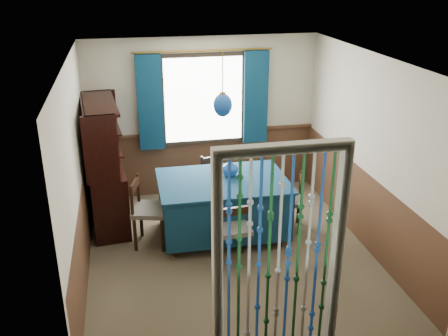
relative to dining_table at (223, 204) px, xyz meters
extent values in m
plane|color=brown|center=(0.00, -0.49, -0.47)|extent=(4.00, 4.00, 0.00)
plane|color=silver|center=(0.00, -0.49, 2.03)|extent=(4.00, 4.00, 0.00)
plane|color=beige|center=(0.00, 1.51, 0.78)|extent=(3.60, 0.00, 3.60)
plane|color=beige|center=(0.00, -2.49, 0.78)|extent=(3.60, 0.00, 3.60)
plane|color=beige|center=(-1.80, -0.49, 0.78)|extent=(0.00, 4.00, 4.00)
plane|color=beige|center=(1.80, -0.49, 0.78)|extent=(0.00, 4.00, 4.00)
plane|color=#4A2E1C|center=(0.00, 1.50, 0.03)|extent=(3.60, 0.00, 3.60)
plane|color=#4A2E1C|center=(0.00, -2.47, 0.03)|extent=(3.60, 0.00, 3.60)
plane|color=#4A2E1C|center=(-1.79, -0.49, 0.03)|extent=(0.00, 4.00, 4.00)
plane|color=#4A2E1C|center=(1.78, -0.49, 0.03)|extent=(0.00, 4.00, 4.00)
cube|color=black|center=(0.00, 1.46, 1.08)|extent=(1.32, 0.12, 1.42)
cube|color=#0E3049|center=(0.00, 0.00, -0.02)|extent=(1.66, 1.14, 0.68)
cube|color=#0E3049|center=(0.00, 0.00, 0.34)|extent=(1.72, 1.20, 0.03)
cylinder|color=black|center=(-0.70, -0.42, -0.40)|extent=(0.07, 0.07, 0.14)
cylinder|color=black|center=(0.69, -0.44, -0.40)|extent=(0.07, 0.07, 0.14)
cylinder|color=black|center=(-0.69, 0.44, -0.40)|extent=(0.07, 0.07, 0.14)
cylinder|color=black|center=(0.70, 0.42, -0.40)|extent=(0.07, 0.07, 0.14)
cylinder|color=black|center=(-0.19, -0.86, -0.25)|extent=(0.04, 0.04, 0.44)
cylinder|color=black|center=(0.16, -0.84, -0.25)|extent=(0.04, 0.04, 0.44)
cylinder|color=black|center=(-0.22, -0.53, -0.25)|extent=(0.04, 0.04, 0.44)
cylinder|color=black|center=(0.13, -0.50, -0.25)|extent=(0.04, 0.04, 0.44)
cube|color=#5B5549|center=(-0.03, -0.68, 0.00)|extent=(0.46, 0.45, 0.06)
cube|color=black|center=(-0.02, -0.86, 0.32)|extent=(0.38, 0.07, 0.10)
cylinder|color=black|center=(-0.19, -0.87, 0.19)|extent=(0.04, 0.04, 0.43)
cylinder|color=black|center=(0.16, -0.85, 0.19)|extent=(0.04, 0.04, 0.43)
cylinder|color=black|center=(0.20, 0.90, -0.26)|extent=(0.04, 0.04, 0.43)
cylinder|color=black|center=(-0.14, 0.84, -0.26)|extent=(0.04, 0.04, 0.43)
cylinder|color=black|center=(0.26, 0.59, -0.26)|extent=(0.04, 0.04, 0.43)
cylinder|color=black|center=(-0.08, 0.53, -0.26)|extent=(0.04, 0.04, 0.43)
cube|color=#5B5549|center=(0.06, 0.72, -0.02)|extent=(0.49, 0.47, 0.06)
cube|color=black|center=(0.03, 0.88, 0.30)|extent=(0.36, 0.11, 0.10)
cylinder|color=black|center=(0.19, 0.91, 0.17)|extent=(0.04, 0.04, 0.42)
cylinder|color=black|center=(-0.14, 0.85, 0.17)|extent=(0.04, 0.04, 0.42)
cylinder|color=black|center=(-1.10, 0.19, -0.24)|extent=(0.05, 0.05, 0.47)
cylinder|color=black|center=(-1.20, -0.18, -0.24)|extent=(0.05, 0.05, 0.47)
cylinder|color=black|center=(-0.75, 0.10, -0.24)|extent=(0.05, 0.05, 0.47)
cylinder|color=black|center=(-0.85, -0.27, -0.24)|extent=(0.05, 0.05, 0.47)
cube|color=#5B5549|center=(-0.98, -0.04, 0.03)|extent=(0.54, 0.56, 0.06)
cube|color=black|center=(-1.16, 0.01, 0.37)|extent=(0.14, 0.40, 0.10)
cylinder|color=black|center=(-1.11, 0.19, 0.23)|extent=(0.04, 0.04, 0.46)
cylinder|color=black|center=(-1.21, -0.18, 0.23)|extent=(0.04, 0.04, 0.46)
cylinder|color=black|center=(1.04, -0.19, -0.27)|extent=(0.04, 0.04, 0.41)
cylinder|color=black|center=(1.13, 0.11, -0.27)|extent=(0.04, 0.04, 0.41)
cylinder|color=black|center=(0.75, -0.11, -0.27)|extent=(0.04, 0.04, 0.41)
cylinder|color=black|center=(0.84, 0.20, -0.27)|extent=(0.04, 0.04, 0.41)
cube|color=#5B5549|center=(0.94, 0.00, -0.03)|extent=(0.48, 0.49, 0.05)
cube|color=black|center=(1.10, -0.04, 0.27)|extent=(0.13, 0.34, 0.09)
cylinder|color=black|center=(1.05, -0.20, 0.14)|extent=(0.04, 0.04, 0.40)
cylinder|color=black|center=(1.14, 0.11, 0.14)|extent=(0.04, 0.04, 0.40)
cube|color=black|center=(-1.54, 0.71, -0.03)|extent=(0.60, 1.41, 0.89)
cube|color=black|center=(-1.54, 0.06, 0.87)|extent=(0.43, 0.09, 0.89)
cube|color=black|center=(-1.54, 1.37, 0.87)|extent=(0.43, 0.09, 0.89)
cube|color=black|center=(-1.54, 0.71, 1.30)|extent=(0.55, 1.40, 0.04)
cube|color=black|center=(-1.75, 0.71, 0.87)|extent=(0.15, 1.35, 0.89)
cube|color=black|center=(-1.51, 0.71, 0.74)|extent=(0.49, 1.32, 0.02)
cube|color=black|center=(-1.51, 0.71, 1.03)|extent=(0.49, 1.32, 0.02)
cylinder|color=olive|center=(0.00, 0.00, 1.70)|extent=(0.01, 0.01, 0.65)
ellipsoid|color=navy|center=(0.00, 0.00, 1.38)|extent=(0.24, 0.24, 0.29)
cylinder|color=olive|center=(0.00, 0.00, 1.52)|extent=(0.07, 0.07, 0.03)
imported|color=navy|center=(0.12, 0.13, 0.46)|extent=(0.28, 0.28, 0.22)
imported|color=beige|center=(-1.49, 0.38, 0.77)|extent=(0.24, 0.24, 0.05)
imported|color=beige|center=(-1.49, 1.07, 0.51)|extent=(0.17, 0.17, 0.17)
camera|label=1|loc=(-1.21, -5.94, 3.01)|focal=40.00mm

